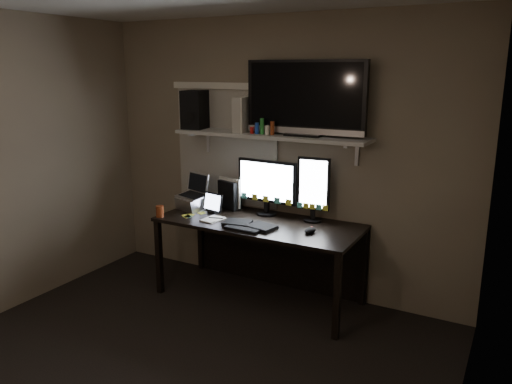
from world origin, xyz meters
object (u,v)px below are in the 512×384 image
Objects in this scene: speaker at (195,110)px; desk at (265,237)px; monitor_portrait at (313,189)px; tv at (305,98)px; monitor_landscape at (267,187)px; mouse at (310,230)px; tablet at (213,203)px; laptop at (192,192)px; cup at (160,211)px; game_console at (244,115)px; keyboard at (249,225)px.

desk is at bearing -16.05° from speaker.
tv is (-0.09, -0.01, 0.78)m from monitor_portrait.
monitor_landscape is 4.93× the size of mouse.
tv is at bearing 24.19° from tablet.
desk is 1.37m from speaker.
mouse is at bearing -22.15° from speaker.
desk is at bearing -164.62° from tv.
monitor_landscape reaches higher than laptop.
cup is 1.15m from game_console.
monitor_landscape is at bearing 177.61° from tv.
monitor_portrait is at bearing 25.81° from laptop.
desk is at bearing 26.54° from cup.
mouse is 1.28m from laptop.
tablet is at bearing 159.48° from keyboard.
monitor_portrait is 1.87× the size of game_console.
tablet is 0.86m from game_console.
mouse is 1.17× the size of cup.
tablet is 0.68× the size of laptop.
mouse is 1.39m from cup.
laptop is 1.07× the size of game_console.
monitor_portrait is 0.43m from mouse.
tv is (0.32, 0.10, 1.24)m from desk.
keyboard is (-0.41, -0.40, -0.27)m from monitor_portrait.
monitor_landscape is at bearing 34.79° from tablet.
speaker is (-1.21, -0.03, 0.64)m from monitor_portrait.
desk is 17.49× the size of cup.
laptop is at bearing -174.89° from monitor_portrait.
speaker reaches higher than cup.
mouse is 0.54× the size of tablet.
monitor_landscape is at bearing -2.02° from game_console.
monitor_portrait is at bearing -4.12° from game_console.
monitor_portrait is 0.64m from keyboard.
game_console reaches higher than tablet.
laptop is (-0.75, 0.21, 0.15)m from keyboard.
monitor_landscape is 0.45m from monitor_portrait.
laptop reaches higher than keyboard.
laptop is 0.90m from game_console.
laptop is (-1.16, -0.19, -0.12)m from monitor_portrait.
desk is 0.63m from monitor_portrait.
monitor_landscape is 0.99m from cup.
monitor_landscape is at bearing 109.86° from desk.
desk is at bearing -168.94° from monitor_portrait.
desk is at bearing 168.50° from mouse.
tv is (0.32, 0.39, 1.05)m from keyboard.
mouse is at bearing 10.84° from keyboard.
tv is at bearing -9.28° from speaker.
monitor_landscape is at bearing 30.87° from laptop.
tablet is at bearing -146.28° from game_console.
tablet is 0.21× the size of tv.
keyboard is at bearing -160.54° from mouse.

